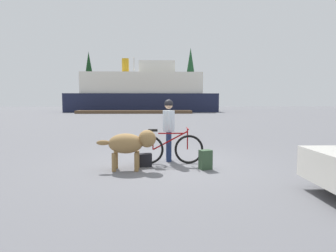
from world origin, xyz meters
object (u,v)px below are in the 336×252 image
handbag_pannier (145,160)px  sailboat_moored (134,108)px  person_cyclist (169,124)px  dog (130,143)px  backpack (205,160)px  ferry_boat (144,93)px  bicycle (169,148)px

handbag_pannier → sailboat_moored: (-3.50, 38.81, 0.36)m
person_cyclist → dog: size_ratio=1.19×
backpack → ferry_boat: (-3.43, 38.60, 2.69)m
handbag_pannier → dog: bearing=-135.2°
person_cyclist → sailboat_moored: 38.39m
person_cyclist → dog: 1.39m
person_cyclist → dog: (-0.94, -0.96, -0.36)m
bicycle → person_cyclist: person_cyclist is taller
person_cyclist → backpack: size_ratio=3.60×
dog → person_cyclist: bearing=45.8°
person_cyclist → handbag_pannier: 1.22m
bicycle → person_cyclist: (0.02, 0.38, 0.59)m
sailboat_moored → dog: bearing=-85.4°
dog → backpack: 1.82m
ferry_boat → sailboat_moored: bearing=160.2°
person_cyclist → backpack: 1.50m
dog → ferry_boat: ferry_boat is taller
ferry_boat → sailboat_moored: sailboat_moored is taller
bicycle → ferry_boat: ferry_boat is taller
handbag_pannier → person_cyclist: bearing=46.3°
bicycle → backpack: size_ratio=3.85×
bicycle → backpack: bearing=-35.2°
bicycle → person_cyclist: size_ratio=1.07×
backpack → ferry_boat: bearing=95.1°
bicycle → sailboat_moored: (-4.10, 38.54, 0.12)m
handbag_pannier → ferry_boat: (-1.98, 38.26, 2.76)m
handbag_pannier → sailboat_moored: size_ratio=0.04×
backpack → sailboat_moored: (-4.95, 39.15, 0.29)m
ferry_boat → bicycle: bearing=-86.1°
bicycle → backpack: (0.86, -0.60, -0.17)m
dog → ferry_boat: (-1.65, 38.59, 2.29)m
bicycle → sailboat_moored: size_ratio=0.21×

